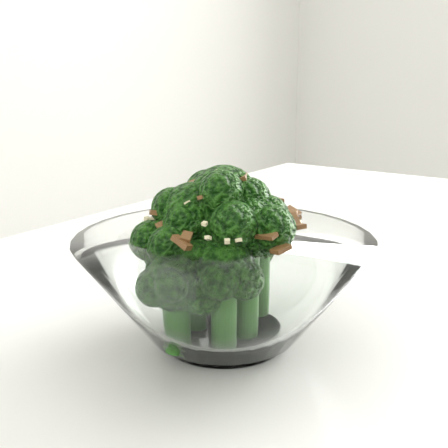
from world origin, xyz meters
TOP-DOWN VIEW (x-y plane):
  - table at (0.10, 0.10)m, footprint 1.37×1.09m
  - broccoli_dish at (-0.12, 0.04)m, footprint 0.23×0.23m

SIDE VIEW (x-z plane):
  - table at x=0.10m, z-range 0.31..1.06m
  - broccoli_dish at x=-0.12m, z-range 0.73..0.88m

